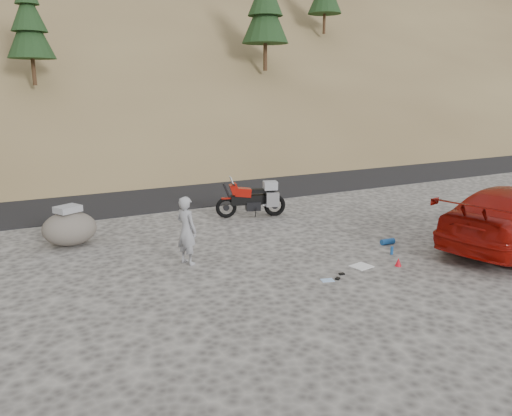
% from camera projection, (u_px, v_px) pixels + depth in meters
% --- Properties ---
extents(ground, '(140.00, 140.00, 0.00)m').
position_uv_depth(ground, '(271.00, 254.00, 12.48)').
color(ground, '#474341').
rests_on(ground, ground).
extents(road, '(120.00, 7.00, 0.05)m').
position_uv_depth(road, '(163.00, 191.00, 20.23)').
color(road, black).
rests_on(road, ground).
extents(hillside, '(120.00, 73.00, 46.72)m').
position_uv_depth(hillside, '(51.00, 9.00, 45.11)').
color(hillside, brown).
rests_on(hillside, ground).
extents(motorcycle, '(2.24, 1.03, 1.37)m').
position_uv_depth(motorcycle, '(254.00, 199.00, 16.06)').
color(motorcycle, black).
rests_on(motorcycle, ground).
extents(man, '(0.58, 0.70, 1.63)m').
position_uv_depth(man, '(188.00, 263.00, 11.85)').
color(man, '#94959A').
rests_on(man, ground).
extents(boulder, '(1.64, 1.49, 1.08)m').
position_uv_depth(boulder, '(69.00, 228.00, 13.14)').
color(boulder, '#5A544D').
rests_on(boulder, ground).
extents(gear_white_cloth, '(0.52, 0.48, 0.02)m').
position_uv_depth(gear_white_cloth, '(361.00, 266.00, 11.63)').
color(gear_white_cloth, white).
rests_on(gear_white_cloth, ground).
extents(gear_blue_mat, '(0.40, 0.18, 0.16)m').
position_uv_depth(gear_blue_mat, '(388.00, 242.00, 13.27)').
color(gear_blue_mat, '#17498D').
rests_on(gear_blue_mat, ground).
extents(gear_bottle, '(0.09, 0.09, 0.20)m').
position_uv_depth(gear_bottle, '(392.00, 250.00, 12.47)').
color(gear_bottle, '#17498D').
rests_on(gear_bottle, ground).
extents(gear_funnel, '(0.17, 0.17, 0.20)m').
position_uv_depth(gear_funnel, '(398.00, 262.00, 11.64)').
color(gear_funnel, red).
rests_on(gear_funnel, ground).
extents(gear_glove_a, '(0.13, 0.10, 0.03)m').
position_uv_depth(gear_glove_a, '(342.00, 274.00, 11.12)').
color(gear_glove_a, black).
rests_on(gear_glove_a, ground).
extents(gear_glove_b, '(0.14, 0.13, 0.04)m').
position_uv_depth(gear_glove_b, '(338.00, 279.00, 10.84)').
color(gear_glove_b, black).
rests_on(gear_glove_b, ground).
extents(gear_blue_cloth, '(0.31, 0.26, 0.01)m').
position_uv_depth(gear_blue_cloth, '(327.00, 280.00, 10.78)').
color(gear_blue_cloth, '#9CC1F2').
rests_on(gear_blue_cloth, ground).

